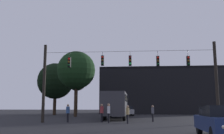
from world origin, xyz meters
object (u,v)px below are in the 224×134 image
object	(u,v)px
car_far_left	(127,111)
tree_behind_building	(55,81)
pedestrian_trailing	(102,112)
car_near_right	(222,121)
city_bus	(116,103)
pedestrian_crossing_center	(109,112)
tree_right_far	(77,81)
tree_left_silhouette	(76,70)
pedestrian_near_bus	(153,112)
pedestrian_crossing_left	(68,112)
pedestrian_crossing_right	(128,113)

from	to	relation	value
car_far_left	tree_behind_building	xyz separation A→B (m)	(-12.66, 2.87, 5.09)
pedestrian_trailing	car_near_right	bearing A→B (deg)	-57.81
city_bus	pedestrian_crossing_center	xyz separation A→B (m)	(-0.19, -7.84, -0.89)
car_far_left	pedestrian_trailing	distance (m)	16.65
tree_right_far	tree_behind_building	bearing A→B (deg)	-111.77
tree_left_silhouette	pedestrian_near_bus	bearing A→B (deg)	-47.28
city_bus	tree_right_far	distance (m)	21.55
pedestrian_crossing_center	pedestrian_trailing	bearing A→B (deg)	121.72
pedestrian_trailing	tree_right_far	bearing A→B (deg)	107.78
pedestrian_crossing_left	pedestrian_crossing_center	xyz separation A→B (m)	(3.92, -0.78, 0.03)
tree_left_silhouette	city_bus	bearing A→B (deg)	-41.82
pedestrian_crossing_left	tree_behind_building	xyz separation A→B (m)	(-7.50, 19.88, 4.94)
city_bus	car_near_right	bearing A→B (deg)	-70.91
pedestrian_crossing_center	tree_left_silhouette	bearing A→B (deg)	114.38
pedestrian_crossing_left	pedestrian_near_bus	world-z (taller)	pedestrian_crossing_left
pedestrian_near_bus	car_far_left	bearing A→B (deg)	100.56
car_far_left	pedestrian_crossing_right	world-z (taller)	pedestrian_crossing_right
car_near_right	pedestrian_crossing_center	xyz separation A→B (m)	(-6.42, 10.18, 0.18)
car_near_right	pedestrian_near_bus	distance (m)	12.81
car_far_left	pedestrian_crossing_left	size ratio (longest dim) A/B	2.67
car_near_right	tree_left_silhouette	distance (m)	27.41
pedestrian_crossing_right	tree_left_silhouette	world-z (taller)	tree_left_silhouette
tree_behind_building	car_near_right	bearing A→B (deg)	-59.93
car_near_right	pedestrian_crossing_left	bearing A→B (deg)	133.35
tree_right_far	pedestrian_crossing_left	bearing A→B (deg)	-79.03
pedestrian_near_bus	tree_left_silhouette	size ratio (longest dim) A/B	0.16
city_bus	tree_right_far	world-z (taller)	tree_right_far
pedestrian_near_bus	tree_right_far	world-z (taller)	tree_right_far
car_far_left	pedestrian_crossing_right	size ratio (longest dim) A/B	2.86
pedestrian_trailing	pedestrian_crossing_center	bearing A→B (deg)	-58.28
pedestrian_near_bus	tree_behind_building	world-z (taller)	tree_behind_building
city_bus	car_far_left	distance (m)	10.06
pedestrian_crossing_right	car_near_right	bearing A→B (deg)	-63.93
pedestrian_crossing_center	tree_right_far	bearing A→B (deg)	108.50
pedestrian_near_bus	tree_right_far	xyz separation A→B (m)	(-13.07, 24.39, 5.54)
tree_behind_building	tree_right_far	xyz separation A→B (m)	(2.46, 6.16, 0.53)
city_bus	tree_right_far	xyz separation A→B (m)	(-9.16, 18.97, 4.55)
car_near_right	pedestrian_crossing_right	bearing A→B (deg)	116.07
pedestrian_crossing_center	pedestrian_near_bus	distance (m)	4.76
car_far_left	pedestrian_crossing_right	xyz separation A→B (m)	(0.48, -18.33, 0.08)
pedestrian_crossing_right	pedestrian_near_bus	xyz separation A→B (m)	(2.39, 2.97, 0.01)
pedestrian_crossing_center	tree_right_far	world-z (taller)	tree_right_far
pedestrian_crossing_left	tree_left_silhouette	world-z (taller)	tree_left_silhouette
pedestrian_trailing	tree_right_far	distance (m)	27.39
car_near_right	pedestrian_trailing	world-z (taller)	pedestrian_trailing
pedestrian_near_bus	pedestrian_crossing_center	bearing A→B (deg)	-149.45
car_far_left	tree_behind_building	bearing A→B (deg)	167.22
city_bus	pedestrian_crossing_right	size ratio (longest dim) A/B	7.04
car_far_left	tree_behind_building	distance (m)	13.95
tree_behind_building	pedestrian_near_bus	bearing A→B (deg)	-49.59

